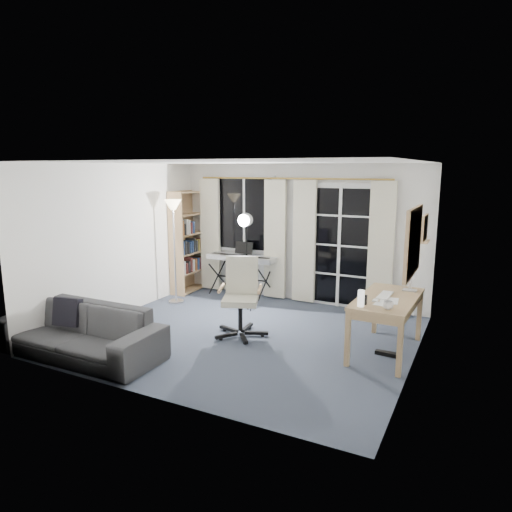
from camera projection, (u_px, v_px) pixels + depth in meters
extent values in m
cube|color=#363F4F|center=(245.00, 336.00, 6.45)|extent=(4.50, 4.00, 0.02)
cube|color=white|center=(245.00, 214.00, 8.36)|extent=(1.20, 0.06, 1.40)
cube|color=black|center=(244.00, 214.00, 8.33)|extent=(1.10, 0.02, 1.30)
cube|color=white|center=(244.00, 214.00, 8.32)|extent=(0.04, 0.03, 1.30)
cube|color=white|center=(340.00, 247.00, 7.65)|extent=(1.32, 0.06, 2.11)
cube|color=black|center=(322.00, 246.00, 7.76)|extent=(0.55, 0.02, 1.95)
cube|color=black|center=(357.00, 248.00, 7.50)|extent=(0.55, 0.02, 1.95)
cube|color=white|center=(339.00, 247.00, 7.62)|extent=(0.05, 0.04, 2.05)
cube|color=white|center=(338.00, 275.00, 7.71)|extent=(1.15, 0.03, 0.03)
cube|color=white|center=(339.00, 246.00, 7.62)|extent=(1.15, 0.03, 0.03)
cube|color=white|center=(340.00, 216.00, 7.52)|extent=(1.15, 0.03, 0.03)
cylinder|color=gold|center=(289.00, 178.00, 7.77)|extent=(3.50, 0.03, 0.03)
cube|color=#FBF8CD|center=(210.00, 235.00, 8.66)|extent=(0.40, 0.07, 2.10)
cube|color=#FBF8CD|center=(275.00, 240.00, 8.06)|extent=(0.40, 0.07, 2.10)
cube|color=#FBF8CD|center=(304.00, 242.00, 7.82)|extent=(0.40, 0.07, 2.10)
cube|color=#FBF8CD|center=(381.00, 248.00, 7.25)|extent=(0.40, 0.07, 2.10)
cube|color=tan|center=(176.00, 245.00, 8.26)|extent=(0.31, 0.04, 1.91)
cube|color=tan|center=(201.00, 238.00, 9.02)|extent=(0.31, 0.04, 1.91)
cube|color=tan|center=(183.00, 241.00, 8.70)|extent=(0.06, 0.86, 1.91)
cube|color=tan|center=(190.00, 289.00, 8.82)|extent=(0.33, 0.87, 0.02)
cube|color=tan|center=(190.00, 271.00, 8.75)|extent=(0.33, 0.87, 0.02)
cube|color=tan|center=(189.00, 252.00, 8.68)|extent=(0.33, 0.87, 0.02)
cube|color=tan|center=(189.00, 234.00, 8.61)|extent=(0.33, 0.87, 0.02)
cube|color=tan|center=(188.00, 214.00, 8.54)|extent=(0.33, 0.87, 0.02)
cube|color=tan|center=(188.00, 192.00, 8.47)|extent=(0.33, 0.87, 0.02)
cube|color=white|center=(180.00, 268.00, 8.40)|extent=(0.22, 0.06, 0.25)
cube|color=brown|center=(183.00, 268.00, 8.49)|extent=(0.22, 0.05, 0.19)
cube|color=#2E2E2E|center=(185.00, 267.00, 8.56)|extent=(0.22, 0.04, 0.22)
cube|color=brown|center=(187.00, 264.00, 8.62)|extent=(0.22, 0.04, 0.28)
cube|color=white|center=(190.00, 265.00, 8.69)|extent=(0.22, 0.06, 0.22)
cube|color=#B86A34|center=(192.00, 264.00, 8.76)|extent=(0.22, 0.04, 0.23)
cube|color=navy|center=(194.00, 263.00, 8.83)|extent=(0.22, 0.05, 0.23)
cube|color=brown|center=(196.00, 263.00, 8.91)|extent=(0.21, 0.04, 0.22)
cube|color=#B86A34|center=(198.00, 262.00, 8.97)|extent=(0.22, 0.06, 0.23)
cube|color=#2E2E2E|center=(201.00, 261.00, 9.04)|extent=(0.21, 0.03, 0.25)
cube|color=navy|center=(179.00, 248.00, 8.33)|extent=(0.21, 0.04, 0.26)
cube|color=#2E2E2E|center=(182.00, 248.00, 8.39)|extent=(0.22, 0.06, 0.26)
cube|color=#2E2E2E|center=(184.00, 248.00, 8.48)|extent=(0.22, 0.04, 0.22)
cube|color=navy|center=(187.00, 247.00, 8.55)|extent=(0.21, 0.04, 0.21)
cube|color=navy|center=(189.00, 246.00, 8.61)|extent=(0.22, 0.04, 0.22)
cube|color=#2E2E2E|center=(191.00, 245.00, 8.67)|extent=(0.21, 0.04, 0.26)
cube|color=#2E2E2E|center=(193.00, 246.00, 8.73)|extent=(0.22, 0.05, 0.21)
cube|color=#B59A43|center=(195.00, 245.00, 8.81)|extent=(0.22, 0.05, 0.22)
cube|color=brown|center=(197.00, 244.00, 8.87)|extent=(0.21, 0.03, 0.23)
cube|color=#2E2E2E|center=(199.00, 244.00, 8.93)|extent=(0.21, 0.03, 0.22)
cube|color=#B86A34|center=(179.00, 228.00, 8.26)|extent=(0.22, 0.04, 0.27)
cube|color=#2E2E2E|center=(181.00, 229.00, 8.33)|extent=(0.21, 0.03, 0.21)
cube|color=white|center=(183.00, 227.00, 8.38)|extent=(0.21, 0.04, 0.29)
cube|color=white|center=(185.00, 227.00, 8.45)|extent=(0.22, 0.04, 0.26)
cube|color=brown|center=(187.00, 228.00, 8.51)|extent=(0.21, 0.04, 0.21)
cube|color=navy|center=(189.00, 227.00, 8.58)|extent=(0.22, 0.05, 0.22)
cylinder|color=#B2B2B7|center=(176.00, 301.00, 8.04)|extent=(0.35, 0.35, 0.03)
cylinder|color=#B2B2B7|center=(175.00, 254.00, 7.88)|extent=(0.04, 0.04, 1.67)
cone|color=#FFE5B2|center=(173.00, 205.00, 7.72)|extent=(0.38, 0.38, 0.17)
cylinder|color=black|center=(218.00, 275.00, 8.53)|extent=(0.04, 0.63, 0.57)
cylinder|color=black|center=(218.00, 275.00, 8.53)|extent=(0.04, 0.63, 0.57)
cylinder|color=black|center=(266.00, 281.00, 8.08)|extent=(0.04, 0.63, 0.57)
cylinder|color=black|center=(266.00, 281.00, 8.08)|extent=(0.04, 0.63, 0.57)
cylinder|color=black|center=(241.00, 278.00, 8.30)|extent=(1.00, 0.04, 0.02)
cube|color=silver|center=(241.00, 258.00, 8.23)|extent=(1.30, 0.35, 0.09)
cube|color=white|center=(239.00, 257.00, 8.15)|extent=(1.20, 0.16, 0.01)
cube|color=black|center=(240.00, 256.00, 8.19)|extent=(1.16, 0.10, 0.01)
cube|color=black|center=(244.00, 248.00, 8.29)|extent=(0.35, 0.08, 0.22)
cylinder|color=black|center=(253.00, 292.00, 7.57)|extent=(0.05, 0.26, 0.66)
cylinder|color=black|center=(246.00, 290.00, 7.72)|extent=(0.23, 0.12, 0.66)
cylinder|color=black|center=(242.00, 293.00, 7.54)|extent=(0.21, 0.16, 0.66)
cylinder|color=black|center=(247.00, 254.00, 7.49)|extent=(0.03, 0.03, 1.14)
cylinder|color=silver|center=(245.00, 220.00, 7.34)|extent=(0.23, 0.14, 0.22)
cylinder|color=white|center=(244.00, 221.00, 7.27)|extent=(0.19, 0.04, 0.19)
cube|color=black|center=(257.00, 333.00, 6.40)|extent=(0.33, 0.17, 0.04)
cylinder|color=black|center=(262.00, 335.00, 6.40)|extent=(0.07, 0.07, 0.05)
cube|color=black|center=(247.00, 327.00, 6.62)|extent=(0.08, 0.33, 0.04)
cylinder|color=black|center=(249.00, 327.00, 6.70)|extent=(0.07, 0.07, 0.05)
cube|color=black|center=(229.00, 329.00, 6.56)|extent=(0.33, 0.13, 0.04)
cylinder|color=black|center=(225.00, 329.00, 6.62)|extent=(0.07, 0.07, 0.05)
cube|color=black|center=(226.00, 336.00, 6.30)|extent=(0.22, 0.31, 0.04)
cylinder|color=black|center=(221.00, 338.00, 6.26)|extent=(0.07, 0.07, 0.05)
cube|color=black|center=(244.00, 338.00, 6.20)|extent=(0.25, 0.29, 0.04)
cylinder|color=black|center=(245.00, 342.00, 6.12)|extent=(0.07, 0.07, 0.05)
cylinder|color=black|center=(240.00, 316.00, 6.37)|extent=(0.08, 0.08, 0.41)
cube|color=beige|center=(240.00, 300.00, 6.33)|extent=(0.62, 0.62, 0.08)
cube|color=beige|center=(242.00, 275.00, 6.49)|extent=(0.47, 0.29, 0.54)
cube|color=black|center=(242.00, 273.00, 6.53)|extent=(0.44, 0.26, 0.50)
cylinder|color=tan|center=(221.00, 288.00, 6.34)|extent=(0.20, 0.40, 0.05)
cylinder|color=tan|center=(260.00, 289.00, 6.30)|extent=(0.20, 0.40, 0.05)
cube|color=#9F7651|center=(388.00, 299.00, 5.72)|extent=(0.72, 1.38, 0.04)
cube|color=#9F7651|center=(387.00, 304.00, 5.74)|extent=(0.68, 1.34, 0.10)
cube|color=#9F7651|center=(348.00, 338.00, 5.38)|extent=(0.06, 0.06, 0.69)
cube|color=#9F7651|center=(400.00, 348.00, 5.10)|extent=(0.06, 0.06, 0.69)
cube|color=#9F7651|center=(375.00, 309.00, 6.49)|extent=(0.06, 0.06, 0.69)
cube|color=#9F7651|center=(419.00, 316.00, 6.20)|extent=(0.06, 0.06, 0.69)
cube|color=silver|center=(410.00, 290.00, 6.03)|extent=(0.18, 0.12, 0.01)
cube|color=silver|center=(410.00, 281.00, 6.00)|extent=(0.04, 0.03, 0.21)
cube|color=silver|center=(411.00, 269.00, 5.97)|extent=(0.05, 0.53, 0.33)
cube|color=black|center=(410.00, 269.00, 5.98)|extent=(0.03, 0.49, 0.29)
cube|color=white|center=(385.00, 295.00, 5.78)|extent=(0.15, 0.41, 0.02)
cube|color=white|center=(375.00, 300.00, 5.55)|extent=(0.06, 0.10, 0.02)
cube|color=white|center=(389.00, 301.00, 5.57)|extent=(0.24, 0.31, 0.01)
cube|color=white|center=(383.00, 304.00, 5.41)|extent=(0.22, 0.17, 0.00)
cube|color=black|center=(365.00, 300.00, 5.41)|extent=(0.05, 0.04, 0.12)
cylinder|color=white|center=(361.00, 298.00, 5.33)|extent=(0.08, 0.08, 0.19)
cube|color=black|center=(387.00, 354.00, 5.74)|extent=(0.29, 0.09, 0.05)
imported|color=silver|center=(388.00, 304.00, 5.23)|extent=(0.12, 0.10, 0.12)
cube|color=tan|center=(413.00, 242.00, 4.86)|extent=(0.04, 0.94, 0.74)
cube|color=white|center=(411.00, 242.00, 4.87)|extent=(0.01, 0.84, 0.64)
cube|color=tan|center=(425.00, 228.00, 5.64)|extent=(0.03, 0.42, 0.32)
cube|color=#65AE57|center=(423.00, 227.00, 5.64)|extent=(0.00, 0.36, 0.26)
cube|color=tan|center=(422.00, 241.00, 6.16)|extent=(0.16, 0.30, 0.02)
cone|color=beige|center=(423.00, 235.00, 6.14)|extent=(0.12, 0.12, 0.15)
imported|color=#323235|center=(79.00, 323.00, 5.67)|extent=(2.17, 0.67, 0.84)
cube|color=black|center=(68.00, 312.00, 5.88)|extent=(0.39, 0.26, 0.38)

